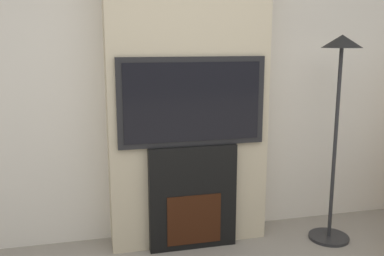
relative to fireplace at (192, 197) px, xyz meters
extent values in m
cube|color=silver|center=(0.00, 0.33, 0.93)|extent=(6.00, 0.06, 2.70)
cube|color=beige|center=(0.00, 0.15, 0.93)|extent=(1.26, 0.30, 2.70)
cube|color=black|center=(0.00, 0.00, 0.00)|extent=(0.70, 0.14, 0.84)
cube|color=#33160A|center=(0.00, -0.07, -0.16)|extent=(0.43, 0.01, 0.40)
cube|color=black|center=(0.00, 0.00, 0.76)|extent=(1.14, 0.06, 0.68)
cube|color=black|center=(0.00, -0.03, 0.76)|extent=(1.05, 0.01, 0.60)
cylinder|color=#262628|center=(1.15, -0.16, -0.40)|extent=(0.33, 0.33, 0.03)
cylinder|color=#262628|center=(1.15, -0.16, 0.39)|extent=(0.03, 0.03, 1.55)
cone|color=black|center=(1.15, -0.16, 1.21)|extent=(0.31, 0.31, 0.10)
camera|label=1|loc=(-0.76, -3.12, 1.21)|focal=40.00mm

